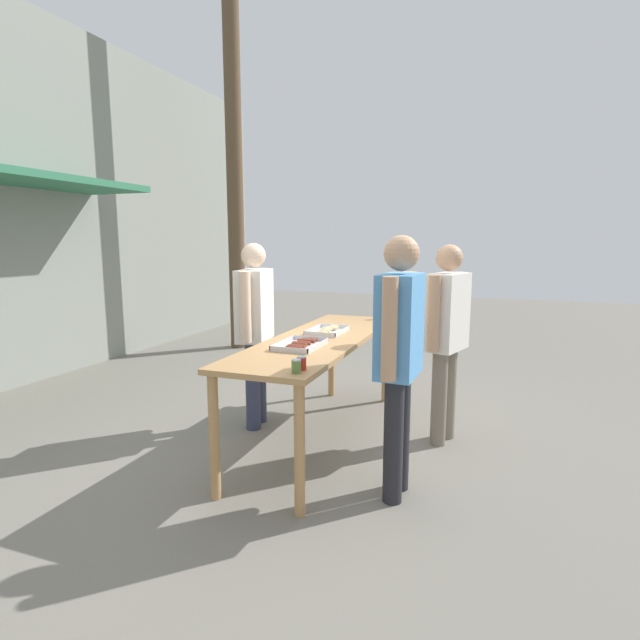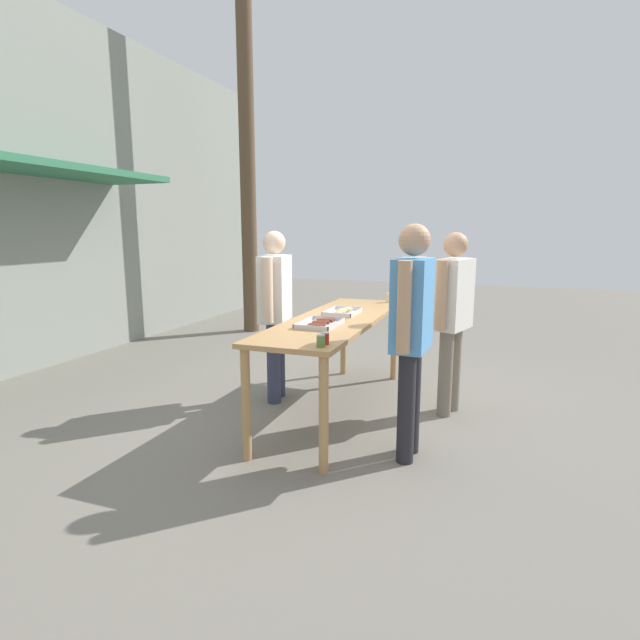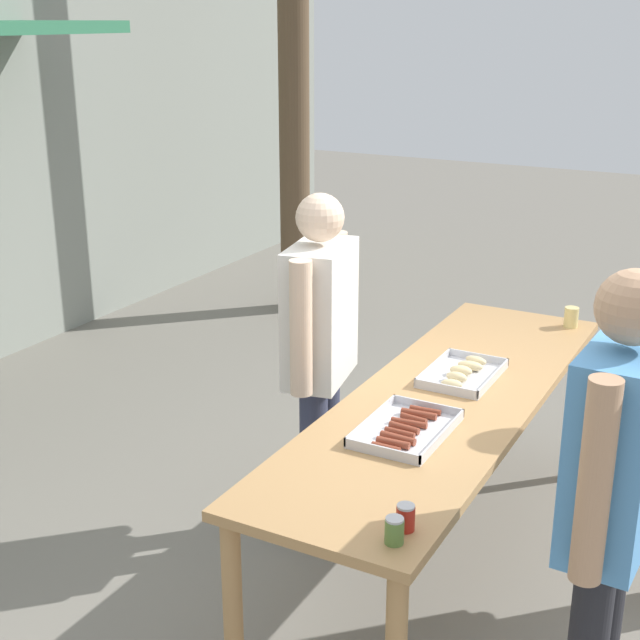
{
  "view_description": "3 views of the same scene",
  "coord_description": "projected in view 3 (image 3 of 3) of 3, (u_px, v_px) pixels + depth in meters",
  "views": [
    {
      "loc": [
        -3.95,
        -1.44,
        1.74
      ],
      "look_at": [
        0.0,
        0.0,
        1.07
      ],
      "focal_mm": 28.0,
      "sensor_mm": 36.0,
      "label": 1
    },
    {
      "loc": [
        -4.37,
        -1.43,
        1.73
      ],
      "look_at": [
        -0.43,
        0.01,
        0.97
      ],
      "focal_mm": 28.0,
      "sensor_mm": 36.0,
      "label": 2
    },
    {
      "loc": [
        -3.37,
        -1.2,
        2.46
      ],
      "look_at": [
        0.11,
        0.68,
        1.12
      ],
      "focal_mm": 50.0,
      "sensor_mm": 36.0,
      "label": 3
    }
  ],
  "objects": [
    {
      "name": "beer_cup",
      "position": [
        571.0,
        317.0,
        4.67
      ],
      "size": [
        0.07,
        0.07,
        0.11
      ],
      "color": "#DBC67A",
      "rests_on": "serving_table"
    },
    {
      "name": "food_tray_buns",
      "position": [
        463.0,
        373.0,
        4.03
      ],
      "size": [
        0.44,
        0.29,
        0.05
      ],
      "color": "silver",
      "rests_on": "serving_table"
    },
    {
      "name": "condiment_jar_ketchup",
      "position": [
        406.0,
        517.0,
        2.82
      ],
      "size": [
        0.06,
        0.06,
        0.09
      ],
      "color": "#B22319",
      "rests_on": "serving_table"
    },
    {
      "name": "person_server_behind_table",
      "position": [
        320.0,
        340.0,
        4.21
      ],
      "size": [
        0.65,
        0.33,
        1.72
      ],
      "rotation": [
        0.0,
        0.0,
        0.19
      ],
      "color": "#333851",
      "rests_on": "ground"
    },
    {
      "name": "food_tray_sausages",
      "position": [
        406.0,
        430.0,
        3.49
      ],
      "size": [
        0.47,
        0.31,
        0.04
      ],
      "color": "silver",
      "rests_on": "serving_table"
    },
    {
      "name": "person_customer_holding_hotdog",
      "position": [
        612.0,
        488.0,
        2.8
      ],
      "size": [
        0.63,
        0.26,
        1.77
      ],
      "rotation": [
        0.0,
        0.0,
        3.1
      ],
      "color": "#232328",
      "rests_on": "ground"
    },
    {
      "name": "ground_plane",
      "position": [
        438.0,
        575.0,
        4.14
      ],
      "size": [
        24.0,
        24.0,
        0.0
      ],
      "primitive_type": "plane",
      "color": "slate"
    },
    {
      "name": "serving_table",
      "position": [
        446.0,
        417.0,
        3.88
      ],
      "size": [
        2.57,
        0.75,
        0.92
      ],
      "color": "tan",
      "rests_on": "ground"
    },
    {
      "name": "condiment_jar_mustard",
      "position": [
        394.0,
        531.0,
        2.75
      ],
      "size": [
        0.06,
        0.06,
        0.09
      ],
      "color": "#567A38",
      "rests_on": "serving_table"
    }
  ]
}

